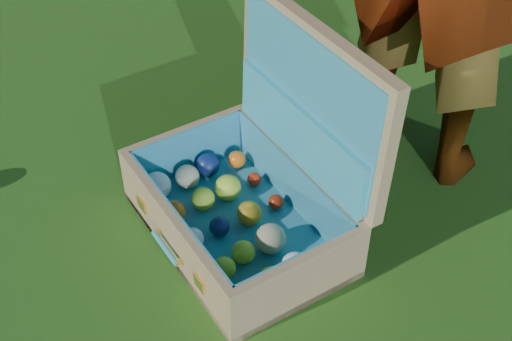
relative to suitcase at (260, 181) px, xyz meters
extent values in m
plane|color=#215114|center=(-0.09, -0.24, -0.15)|extent=(60.00, 60.00, 0.00)
cube|color=tan|center=(-0.02, -0.06, -0.14)|extent=(0.66, 0.55, 0.02)
cube|color=tan|center=(-0.08, -0.23, -0.07)|extent=(0.53, 0.21, 0.17)
cube|color=tan|center=(0.04, 0.10, -0.07)|extent=(0.53, 0.21, 0.17)
cube|color=tan|center=(-0.28, 0.03, -0.07)|extent=(0.13, 0.32, 0.17)
cube|color=tan|center=(0.23, -0.16, -0.07)|extent=(0.13, 0.32, 0.17)
cube|color=teal|center=(-0.02, -0.06, -0.13)|extent=(0.60, 0.49, 0.01)
cube|color=teal|center=(-0.08, -0.22, -0.06)|extent=(0.49, 0.18, 0.15)
cube|color=teal|center=(0.04, 0.09, -0.06)|extent=(0.49, 0.18, 0.15)
cube|color=teal|center=(-0.26, 0.03, -0.06)|extent=(0.12, 0.31, 0.15)
cube|color=teal|center=(0.22, -0.15, -0.06)|extent=(0.12, 0.31, 0.15)
cube|color=tan|center=(0.05, 0.13, 0.20)|extent=(0.54, 0.24, 0.38)
cube|color=teal|center=(0.04, 0.12, 0.20)|extent=(0.49, 0.20, 0.33)
cube|color=teal|center=(0.04, 0.11, 0.10)|extent=(0.48, 0.19, 0.16)
cube|color=#F2C659|center=(-0.23, -0.19, -0.07)|extent=(0.04, 0.02, 0.03)
cube|color=#F2C659|center=(0.05, -0.29, -0.07)|extent=(0.04, 0.02, 0.03)
cylinder|color=teal|center=(-0.09, -0.25, -0.08)|extent=(0.12, 0.05, 0.01)
cube|color=#F2C659|center=(-0.14, -0.23, -0.08)|extent=(0.02, 0.02, 0.01)
cube|color=#F2C659|center=(-0.04, -0.27, -0.08)|extent=(0.02, 0.02, 0.01)
sphere|color=white|center=(-0.26, -0.10, -0.09)|extent=(0.08, 0.08, 0.08)
sphere|color=orange|center=(-0.17, -0.14, -0.10)|extent=(0.06, 0.06, 0.06)
sphere|color=white|center=(-0.07, -0.18, -0.10)|extent=(0.06, 0.06, 0.06)
sphere|color=#C2DF36|center=(0.05, -0.21, -0.10)|extent=(0.06, 0.06, 0.06)
sphere|color=#C2DF36|center=(0.14, -0.24, -0.10)|extent=(0.06, 0.06, 0.06)
sphere|color=beige|center=(-0.23, -0.02, -0.10)|extent=(0.07, 0.07, 0.07)
sphere|color=#C2DF36|center=(-0.14, -0.06, -0.10)|extent=(0.06, 0.06, 0.06)
sphere|color=#0F1E4F|center=(-0.04, -0.11, -0.10)|extent=(0.05, 0.05, 0.05)
sphere|color=#C2DF36|center=(0.06, -0.14, -0.10)|extent=(0.06, 0.06, 0.06)
sphere|color=#C2DF36|center=(0.17, -0.17, -0.09)|extent=(0.07, 0.07, 0.07)
sphere|color=#0F1E4F|center=(-0.21, 0.05, -0.10)|extent=(0.07, 0.07, 0.07)
sphere|color=#C2DF36|center=(-0.11, 0.01, -0.09)|extent=(0.07, 0.07, 0.07)
sphere|color=#B88A18|center=(-0.01, -0.03, -0.10)|extent=(0.06, 0.06, 0.06)
sphere|color=beige|center=(0.09, -0.07, -0.09)|extent=(0.08, 0.08, 0.08)
sphere|color=white|center=(0.19, -0.11, -0.09)|extent=(0.07, 0.07, 0.07)
sphere|color=orange|center=(-0.17, 0.12, -0.10)|extent=(0.05, 0.05, 0.05)
sphere|color=#B0270E|center=(-0.09, 0.09, -0.11)|extent=(0.04, 0.04, 0.04)
sphere|color=#B0270E|center=(0.01, 0.05, -0.11)|extent=(0.04, 0.04, 0.04)
camera|label=1|loc=(0.78, -1.03, 1.19)|focal=50.00mm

